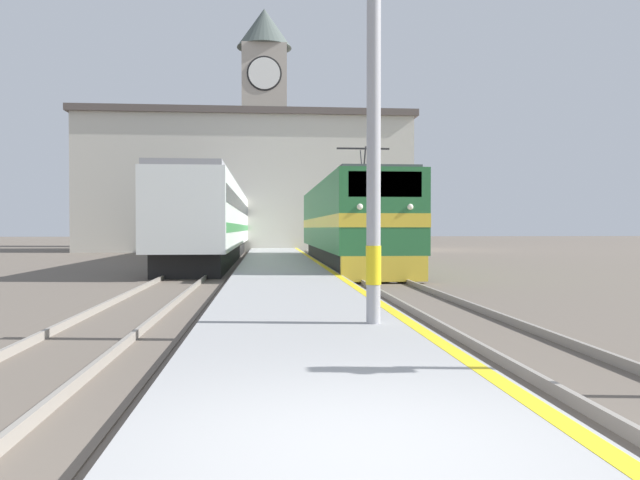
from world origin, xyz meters
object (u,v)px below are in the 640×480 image
object	(u,v)px
catenary_mast	(380,44)
locomotive_train	(348,224)
passenger_train	(223,222)
clock_tower	(264,119)

from	to	relation	value
catenary_mast	locomotive_train	bearing A→B (deg)	83.95
passenger_train	clock_tower	size ratio (longest dim) A/B	1.81
catenary_mast	clock_tower	xyz separation A→B (m)	(-1.85, 50.32, 7.54)
passenger_train	clock_tower	xyz separation A→B (m)	(2.67, 18.51, 9.96)
catenary_mast	clock_tower	bearing A→B (deg)	92.11
locomotive_train	clock_tower	xyz separation A→B (m)	(-3.82, 31.75, 10.16)
clock_tower	passenger_train	bearing A→B (deg)	-98.22
locomotive_train	passenger_train	world-z (taller)	locomotive_train
catenary_mast	clock_tower	distance (m)	50.91
passenger_train	catenary_mast	distance (m)	32.22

